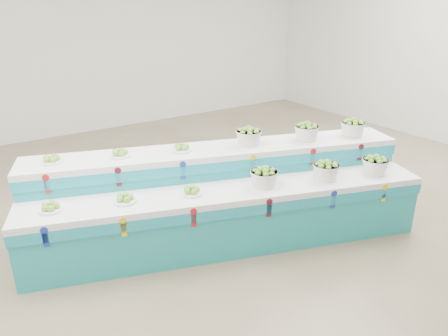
{
  "coord_description": "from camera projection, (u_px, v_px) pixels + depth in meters",
  "views": [
    {
      "loc": [
        -3.04,
        -3.89,
        2.66
      ],
      "look_at": [
        -0.56,
        -0.2,
        0.87
      ],
      "focal_mm": 33.81,
      "sensor_mm": 36.0,
      "label": 1
    }
  ],
  "objects": [
    {
      "name": "basket_upper_mid",
      "position": [
        307.0,
        131.0,
        5.23
      ],
      "size": [
        0.39,
        0.39,
        0.22
      ],
      "primitive_type": null,
      "rotation": [
        0.0,
        0.0,
        -0.32
      ],
      "color": "silver",
      "rests_on": "display_stand"
    },
    {
      "name": "basket_lower_left",
      "position": [
        264.0,
        177.0,
        4.66
      ],
      "size": [
        0.39,
        0.39,
        0.22
      ],
      "primitive_type": null,
      "rotation": [
        0.0,
        0.0,
        -0.32
      ],
      "color": "silver",
      "rests_on": "display_stand"
    },
    {
      "name": "basket_lower_right",
      "position": [
        375.0,
        165.0,
        5.0
      ],
      "size": [
        0.39,
        0.39,
        0.22
      ],
      "primitive_type": null,
      "rotation": [
        0.0,
        0.0,
        -0.32
      ],
      "color": "silver",
      "rests_on": "display_stand"
    },
    {
      "name": "plate_upper_right",
      "position": [
        181.0,
        147.0,
        4.87
      ],
      "size": [
        0.3,
        0.3,
        0.09
      ],
      "primitive_type": "cylinder",
      "rotation": [
        0.0,
        0.0,
        -0.32
      ],
      "color": "white",
      "rests_on": "display_stand"
    },
    {
      "name": "plate_upper_mid",
      "position": [
        120.0,
        153.0,
        4.7
      ],
      "size": [
        0.3,
        0.3,
        0.09
      ],
      "primitive_type": "cylinder",
      "rotation": [
        0.0,
        0.0,
        -0.32
      ],
      "color": "white",
      "rests_on": "display_stand"
    },
    {
      "name": "basket_upper_right",
      "position": [
        353.0,
        128.0,
        5.39
      ],
      "size": [
        0.39,
        0.39,
        0.22
      ],
      "primitive_type": null,
      "rotation": [
        0.0,
        0.0,
        -0.32
      ],
      "color": "silver",
      "rests_on": "display_stand"
    },
    {
      "name": "plate_lower_left",
      "position": [
        50.0,
        207.0,
        4.14
      ],
      "size": [
        0.3,
        0.3,
        0.09
      ],
      "primitive_type": "cylinder",
      "rotation": [
        0.0,
        0.0,
        -0.32
      ],
      "color": "white",
      "rests_on": "display_stand"
    },
    {
      "name": "plate_lower_mid",
      "position": [
        125.0,
        198.0,
        4.31
      ],
      "size": [
        0.3,
        0.3,
        0.09
      ],
      "primitive_type": "cylinder",
      "rotation": [
        0.0,
        0.0,
        -0.32
      ],
      "color": "white",
      "rests_on": "display_stand"
    },
    {
      "name": "plate_lower_right",
      "position": [
        192.0,
        190.0,
        4.48
      ],
      "size": [
        0.3,
        0.3,
        0.09
      ],
      "primitive_type": "cylinder",
      "rotation": [
        0.0,
        0.0,
        -0.32
      ],
      "color": "white",
      "rests_on": "display_stand"
    },
    {
      "name": "ground",
      "position": [
        251.0,
        216.0,
        5.57
      ],
      "size": [
        10.0,
        10.0,
        0.0
      ],
      "primitive_type": "plane",
      "color": "brown",
      "rests_on": "ground"
    },
    {
      "name": "plate_upper_left",
      "position": [
        51.0,
        159.0,
        4.52
      ],
      "size": [
        0.3,
        0.3,
        0.09
      ],
      "primitive_type": "cylinder",
      "rotation": [
        0.0,
        0.0,
        -0.32
      ],
      "color": "white",
      "rests_on": "display_stand"
    },
    {
      "name": "basket_upper_left",
      "position": [
        249.0,
        136.0,
        5.05
      ],
      "size": [
        0.39,
        0.39,
        0.22
      ],
      "primitive_type": null,
      "rotation": [
        0.0,
        0.0,
        -0.32
      ],
      "color": "silver",
      "rests_on": "display_stand"
    },
    {
      "name": "display_stand",
      "position": [
        224.0,
        196.0,
        4.93
      ],
      "size": [
        4.63,
        2.53,
        1.02
      ],
      "primitive_type": null,
      "rotation": [
        0.0,
        0.0,
        -0.32
      ],
      "color": "teal",
      "rests_on": "ground"
    },
    {
      "name": "back_wall",
      "position": [
        105.0,
        33.0,
        8.67
      ],
      "size": [
        10.0,
        0.0,
        10.0
      ],
      "primitive_type": "plane",
      "rotation": [
        1.57,
        0.0,
        0.0
      ],
      "color": "silver",
      "rests_on": "ground"
    },
    {
      "name": "basket_lower_mid",
      "position": [
        326.0,
        170.0,
        4.85
      ],
      "size": [
        0.39,
        0.39,
        0.22
      ],
      "primitive_type": null,
      "rotation": [
        0.0,
        0.0,
        -0.32
      ],
      "color": "silver",
      "rests_on": "display_stand"
    }
  ]
}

